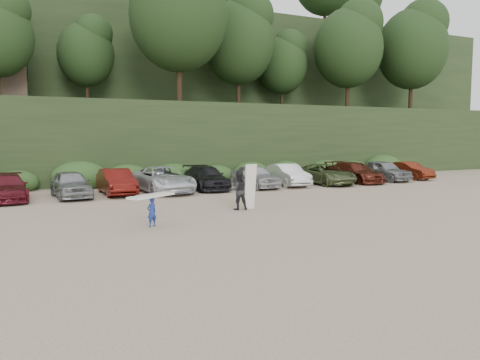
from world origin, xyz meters
TOP-DOWN VIEW (x-y plane):
  - ground at (0.00, 0.00)m, footprint 120.00×120.00m
  - hillside_backdrop at (-0.26, 35.93)m, footprint 90.00×41.50m
  - parked_cars at (0.54, 9.93)m, footprint 39.53×6.03m
  - child_surfer at (-4.26, -0.33)m, footprint 2.07×1.61m
  - adult_surfer at (0.58, 1.94)m, footprint 1.38×0.85m

SIDE VIEW (x-z plane):
  - ground at x=0.00m, z-range 0.00..0.00m
  - parked_cars at x=0.54m, z-range -0.06..1.57m
  - child_surfer at x=-4.26m, z-range 0.23..1.47m
  - adult_surfer at x=0.58m, z-range -0.15..2.01m
  - hillside_backdrop at x=-0.26m, z-range -2.78..25.22m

